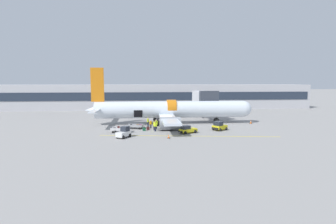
% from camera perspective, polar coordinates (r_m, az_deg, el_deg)
% --- Properties ---
extents(ground_plane, '(500.00, 500.00, 0.00)m').
position_cam_1_polar(ground_plane, '(50.16, -0.71, -3.49)').
color(ground_plane, gray).
extents(apron_marking_line, '(29.13, 4.27, 0.01)m').
position_cam_1_polar(apron_marking_line, '(42.88, 4.55, -5.23)').
color(apron_marking_line, yellow).
rests_on(apron_marking_line, ground_plane).
extents(terminal_strip, '(101.81, 12.88, 7.86)m').
position_cam_1_polar(terminal_strip, '(87.88, -2.85, 3.41)').
color(terminal_strip, '#B2B2B7').
rests_on(terminal_strip, ground_plane).
extents(jet_bridge_stub, '(4.06, 12.25, 6.80)m').
position_cam_1_polar(jet_bridge_stub, '(62.71, 7.87, 2.98)').
color(jet_bridge_stub, '#4C4C51').
rests_on(jet_bridge_stub, ground_plane).
extents(airplane, '(34.91, 28.31, 11.60)m').
position_cam_1_polar(airplane, '(54.63, 0.19, 0.39)').
color(airplane, silver).
rests_on(airplane, ground_plane).
extents(baggage_tug_lead, '(3.38, 2.58, 1.38)m').
position_cam_1_polar(baggage_tug_lead, '(45.09, 4.26, -3.87)').
color(baggage_tug_lead, yellow).
rests_on(baggage_tug_lead, ground_plane).
extents(baggage_tug_mid, '(2.46, 2.87, 1.75)m').
position_cam_1_polar(baggage_tug_mid, '(42.10, -9.57, -4.53)').
color(baggage_tug_mid, white).
rests_on(baggage_tug_mid, ground_plane).
extents(baggage_tug_rear, '(3.00, 2.79, 1.65)m').
position_cam_1_polar(baggage_tug_rear, '(48.58, 11.10, -3.10)').
color(baggage_tug_rear, yellow).
rests_on(baggage_tug_rear, ground_plane).
extents(baggage_cart_loading, '(4.03, 2.34, 0.88)m').
position_cam_1_polar(baggage_cart_loading, '(49.68, -7.02, -3.12)').
color(baggage_cart_loading, '#999BA0').
rests_on(baggage_cart_loading, ground_plane).
extents(baggage_cart_queued, '(4.21, 2.16, 1.08)m').
position_cam_1_polar(baggage_cart_queued, '(46.38, -10.26, -3.81)').
color(baggage_cart_queued, silver).
rests_on(baggage_cart_queued, ground_plane).
extents(ground_crew_loader_a, '(0.62, 0.48, 1.76)m').
position_cam_1_polar(ground_crew_loader_a, '(49.18, -2.58, -2.60)').
color(ground_crew_loader_a, '#1E2338').
rests_on(ground_crew_loader_a, ground_plane).
extents(ground_crew_loader_b, '(0.59, 0.58, 1.83)m').
position_cam_1_polar(ground_crew_loader_b, '(46.73, -2.78, -3.04)').
color(ground_crew_loader_b, '#1E2338').
rests_on(ground_crew_loader_b, ground_plane).
extents(ground_crew_driver, '(0.49, 0.59, 1.70)m').
position_cam_1_polar(ground_crew_driver, '(52.34, -4.39, -2.09)').
color(ground_crew_driver, '#1E2338').
rests_on(ground_crew_driver, ground_plane).
extents(ground_crew_supervisor, '(0.47, 0.61, 1.74)m').
position_cam_1_polar(ground_crew_supervisor, '(47.85, -3.01, -2.87)').
color(ground_crew_supervisor, black).
rests_on(ground_crew_supervisor, ground_plane).
extents(ground_crew_helper, '(0.53, 0.50, 1.61)m').
position_cam_1_polar(ground_crew_helper, '(49.70, -3.79, -2.61)').
color(ground_crew_helper, '#2D2D33').
rests_on(ground_crew_helper, ground_plane).
extents(suitcase_on_tarmac_upright, '(0.56, 0.25, 0.75)m').
position_cam_1_polar(suitcase_on_tarmac_upright, '(47.32, -5.21, -3.73)').
color(suitcase_on_tarmac_upright, '#14472D').
rests_on(suitcase_on_tarmac_upright, ground_plane).
extents(suitcase_on_tarmac_spare, '(0.56, 0.31, 0.71)m').
position_cam_1_polar(suitcase_on_tarmac_spare, '(48.07, -4.36, -3.58)').
color(suitcase_on_tarmac_spare, '#4C1E1E').
rests_on(suitcase_on_tarmac_spare, ground_plane).
extents(safety_cone_nose, '(0.52, 0.52, 0.78)m').
position_cam_1_polar(safety_cone_nose, '(58.02, 17.59, -2.06)').
color(safety_cone_nose, black).
rests_on(safety_cone_nose, ground_plane).
extents(safety_cone_engine_left, '(0.45, 0.45, 0.63)m').
position_cam_1_polar(safety_cone_engine_left, '(41.06, 0.13, -5.33)').
color(safety_cone_engine_left, black).
rests_on(safety_cone_engine_left, ground_plane).
extents(safety_cone_wingtip, '(0.47, 0.47, 0.64)m').
position_cam_1_polar(safety_cone_wingtip, '(48.78, 1.83, -3.42)').
color(safety_cone_wingtip, black).
rests_on(safety_cone_wingtip, ground_plane).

